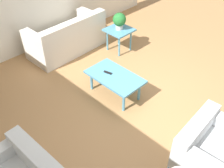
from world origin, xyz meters
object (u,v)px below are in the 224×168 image
object	(u,v)px
potted_plant	(119,20)
side_table_plant	(119,32)
sofa	(68,39)
coffee_table	(115,78)
armchair	(210,151)

from	to	relation	value
potted_plant	side_table_plant	bearing A→B (deg)	0.00
side_table_plant	potted_plant	world-z (taller)	potted_plant
sofa	potted_plant	xyz separation A→B (m)	(-0.79, -0.88, 0.43)
sofa	coffee_table	xyz separation A→B (m)	(-1.85, 0.34, 0.06)
armchair	side_table_plant	world-z (taller)	armchair
coffee_table	potted_plant	distance (m)	1.65
sofa	side_table_plant	world-z (taller)	sofa
coffee_table	armchair	bearing A→B (deg)	175.18
coffee_table	side_table_plant	bearing A→B (deg)	-48.98
sofa	armchair	bearing A→B (deg)	80.72
sofa	armchair	world-z (taller)	sofa
sofa	coffee_table	world-z (taller)	sofa
sofa	armchair	size ratio (longest dim) A/B	1.74
side_table_plant	potted_plant	size ratio (longest dim) A/B	1.47
sofa	coffee_table	size ratio (longest dim) A/B	1.71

